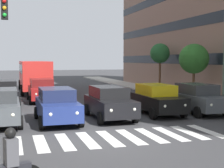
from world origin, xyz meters
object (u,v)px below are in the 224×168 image
at_px(car_row2_0, 42,90).
at_px(street_lamp_left, 219,38).
at_px(car_3, 57,105).
at_px(car_1, 157,99).
at_px(street_tree_2, 160,54).
at_px(car_2, 109,102).
at_px(bus_behind_traffic, 34,73).
at_px(street_tree_1, 194,59).
at_px(car_row2_1, 5,93).
at_px(motorcycle_with_rider, 8,167).
at_px(car_4, 0,106).
at_px(car_0, 198,98).

height_order(car_row2_0, street_lamp_left, street_lamp_left).
bearing_deg(street_lamp_left, car_row2_0, -34.88).
distance_m(car_3, street_lamp_left, 11.08).
height_order(car_1, street_tree_2, street_tree_2).
height_order(car_2, street_lamp_left, street_lamp_left).
relative_size(car_2, car_row2_0, 1.00).
height_order(car_3, bus_behind_traffic, bus_behind_traffic).
height_order(bus_behind_traffic, street_tree_1, street_tree_1).
bearing_deg(car_row2_0, car_3, 89.84).
relative_size(street_lamp_left, street_tree_1, 1.69).
distance_m(car_1, car_3, 5.90).
xyz_separation_m(car_row2_1, motorcycle_with_rider, (-0.32, 15.83, -0.24)).
xyz_separation_m(car_3, car_4, (2.70, -0.32, 0.00)).
distance_m(car_0, car_1, 2.52).
xyz_separation_m(street_lamp_left, street_tree_2, (-1.31, -11.31, -0.74)).
bearing_deg(car_0, motorcycle_with_rider, 40.42).
bearing_deg(car_row2_1, car_4, 89.16).
bearing_deg(street_tree_1, car_3, 28.11).
relative_size(car_1, street_tree_2, 0.97).
xyz_separation_m(car_3, street_tree_2, (-11.69, -12.78, 2.86)).
height_order(street_lamp_left, street_tree_2, street_lamp_left).
height_order(car_3, motorcycle_with_rider, car_3).
distance_m(car_4, street_tree_1, 15.39).
distance_m(motorcycle_with_rider, street_lamp_left, 16.56).
bearing_deg(car_2, car_row2_0, -71.67).
relative_size(car_3, car_4, 1.00).
relative_size(car_3, street_lamp_left, 0.62).
relative_size(car_row2_0, bus_behind_traffic, 0.42).
height_order(car_1, car_row2_1, same).
xyz_separation_m(car_row2_0, street_tree_1, (-11.35, 2.60, 2.33)).
bearing_deg(car_4, car_2, 179.53).
relative_size(bus_behind_traffic, street_lamp_left, 1.47).
relative_size(car_0, motorcycle_with_rider, 2.66).
bearing_deg(car_4, motorcycle_with_rider, 92.76).
relative_size(car_1, motorcycle_with_rider, 2.66).
distance_m(car_row2_0, car_row2_1, 2.95).
distance_m(bus_behind_traffic, street_tree_1, 15.59).
bearing_deg(car_1, street_tree_1, -136.68).
bearing_deg(car_2, street_tree_1, -145.91).
bearing_deg(car_2, car_0, -177.32).
xyz_separation_m(bus_behind_traffic, street_lamp_left, (-10.37, 15.18, 2.63)).
distance_m(car_row2_1, street_tree_1, 14.22).
xyz_separation_m(car_4, motorcycle_with_rider, (-0.43, 8.82, -0.24)).
height_order(car_4, street_tree_2, street_tree_2).
bearing_deg(car_3, street_lamp_left, -171.95).
height_order(car_3, car_4, same).
relative_size(car_3, street_tree_2, 0.97).
height_order(bus_behind_traffic, street_lamp_left, street_lamp_left).
bearing_deg(car_0, bus_behind_traffic, -62.64).
distance_m(car_row2_1, bus_behind_traffic, 9.72).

